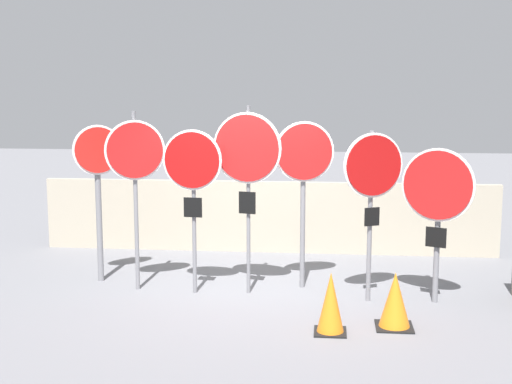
{
  "coord_description": "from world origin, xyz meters",
  "views": [
    {
      "loc": [
        1.01,
        -9.53,
        2.9
      ],
      "look_at": [
        0.04,
        0.0,
        1.4
      ],
      "focal_mm": 50.0,
      "sensor_mm": 36.0,
      "label": 1
    }
  ],
  "objects_px": {
    "stop_sign_2": "(192,172)",
    "stop_sign_0": "(98,174)",
    "stop_sign_4": "(304,167)",
    "traffic_cone_1": "(331,303)",
    "stop_sign_3": "(247,157)",
    "traffic_cone_0": "(395,300)",
    "stop_sign_5": "(373,178)",
    "stop_sign_1": "(135,162)",
    "stop_sign_6": "(438,196)"
  },
  "relations": [
    {
      "from": "stop_sign_0",
      "to": "stop_sign_3",
      "type": "relative_size",
      "value": 0.89
    },
    {
      "from": "stop_sign_0",
      "to": "traffic_cone_1",
      "type": "bearing_deg",
      "value": -57.79
    },
    {
      "from": "stop_sign_4",
      "to": "stop_sign_5",
      "type": "relative_size",
      "value": 1.04
    },
    {
      "from": "stop_sign_2",
      "to": "stop_sign_3",
      "type": "xyz_separation_m",
      "value": [
        0.73,
        0.06,
        0.2
      ]
    },
    {
      "from": "stop_sign_3",
      "to": "stop_sign_4",
      "type": "xyz_separation_m",
      "value": [
        0.75,
        0.36,
        -0.16
      ]
    },
    {
      "from": "stop_sign_3",
      "to": "stop_sign_4",
      "type": "height_order",
      "value": "stop_sign_3"
    },
    {
      "from": "stop_sign_1",
      "to": "stop_sign_6",
      "type": "xyz_separation_m",
      "value": [
        4.04,
        -0.19,
        -0.37
      ]
    },
    {
      "from": "stop_sign_0",
      "to": "traffic_cone_1",
      "type": "distance_m",
      "value": 3.99
    },
    {
      "from": "traffic_cone_0",
      "to": "traffic_cone_1",
      "type": "distance_m",
      "value": 0.8
    },
    {
      "from": "stop_sign_2",
      "to": "traffic_cone_1",
      "type": "height_order",
      "value": "stop_sign_2"
    },
    {
      "from": "stop_sign_1",
      "to": "traffic_cone_0",
      "type": "relative_size",
      "value": 3.7
    },
    {
      "from": "stop_sign_0",
      "to": "traffic_cone_0",
      "type": "relative_size",
      "value": 3.39
    },
    {
      "from": "traffic_cone_0",
      "to": "stop_sign_2",
      "type": "bearing_deg",
      "value": 157.05
    },
    {
      "from": "stop_sign_4",
      "to": "stop_sign_5",
      "type": "xyz_separation_m",
      "value": [
        0.91,
        -0.54,
        -0.06
      ]
    },
    {
      "from": "stop_sign_3",
      "to": "stop_sign_5",
      "type": "height_order",
      "value": "stop_sign_3"
    },
    {
      "from": "stop_sign_1",
      "to": "stop_sign_4",
      "type": "bearing_deg",
      "value": -12.48
    },
    {
      "from": "stop_sign_2",
      "to": "stop_sign_4",
      "type": "bearing_deg",
      "value": 20.79
    },
    {
      "from": "stop_sign_3",
      "to": "stop_sign_6",
      "type": "relative_size",
      "value": 1.25
    },
    {
      "from": "stop_sign_0",
      "to": "stop_sign_5",
      "type": "bearing_deg",
      "value": -37.62
    },
    {
      "from": "stop_sign_2",
      "to": "stop_sign_6",
      "type": "distance_m",
      "value": 3.24
    },
    {
      "from": "stop_sign_4",
      "to": "traffic_cone_1",
      "type": "bearing_deg",
      "value": -91.98
    },
    {
      "from": "stop_sign_0",
      "to": "stop_sign_4",
      "type": "distance_m",
      "value": 2.95
    },
    {
      "from": "stop_sign_3",
      "to": "stop_sign_4",
      "type": "relative_size",
      "value": 1.09
    },
    {
      "from": "stop_sign_3",
      "to": "stop_sign_0",
      "type": "bearing_deg",
      "value": -177.44
    },
    {
      "from": "stop_sign_1",
      "to": "traffic_cone_1",
      "type": "distance_m",
      "value": 3.38
    },
    {
      "from": "stop_sign_1",
      "to": "stop_sign_4",
      "type": "xyz_separation_m",
      "value": [
        2.29,
        0.33,
        -0.09
      ]
    },
    {
      "from": "stop_sign_3",
      "to": "traffic_cone_1",
      "type": "xyz_separation_m",
      "value": [
        1.14,
        -1.43,
        -1.53
      ]
    },
    {
      "from": "stop_sign_2",
      "to": "stop_sign_4",
      "type": "distance_m",
      "value": 1.54
    },
    {
      "from": "stop_sign_3",
      "to": "traffic_cone_0",
      "type": "xyz_separation_m",
      "value": [
        1.89,
        -1.17,
        -1.55
      ]
    },
    {
      "from": "stop_sign_2",
      "to": "traffic_cone_1",
      "type": "xyz_separation_m",
      "value": [
        1.87,
        -1.37,
        -1.33
      ]
    },
    {
      "from": "stop_sign_0",
      "to": "stop_sign_1",
      "type": "bearing_deg",
      "value": -59.01
    },
    {
      "from": "stop_sign_1",
      "to": "stop_sign_4",
      "type": "relative_size",
      "value": 1.06
    },
    {
      "from": "stop_sign_0",
      "to": "stop_sign_6",
      "type": "height_order",
      "value": "stop_sign_0"
    },
    {
      "from": "stop_sign_3",
      "to": "stop_sign_6",
      "type": "xyz_separation_m",
      "value": [
        2.5,
        -0.16,
        -0.45
      ]
    },
    {
      "from": "stop_sign_0",
      "to": "traffic_cone_1",
      "type": "xyz_separation_m",
      "value": [
        3.33,
        -1.83,
        -1.22
      ]
    },
    {
      "from": "stop_sign_2",
      "to": "stop_sign_5",
      "type": "height_order",
      "value": "stop_sign_5"
    },
    {
      "from": "traffic_cone_1",
      "to": "stop_sign_3",
      "type": "bearing_deg",
      "value": 128.46
    },
    {
      "from": "stop_sign_4",
      "to": "traffic_cone_1",
      "type": "height_order",
      "value": "stop_sign_4"
    },
    {
      "from": "stop_sign_2",
      "to": "stop_sign_5",
      "type": "relative_size",
      "value": 1.0
    },
    {
      "from": "stop_sign_0",
      "to": "stop_sign_5",
      "type": "distance_m",
      "value": 3.9
    },
    {
      "from": "stop_sign_2",
      "to": "traffic_cone_1",
      "type": "distance_m",
      "value": 2.67
    },
    {
      "from": "stop_sign_3",
      "to": "stop_sign_5",
      "type": "distance_m",
      "value": 1.68
    },
    {
      "from": "stop_sign_2",
      "to": "stop_sign_0",
      "type": "bearing_deg",
      "value": 167.64
    },
    {
      "from": "traffic_cone_1",
      "to": "stop_sign_2",
      "type": "bearing_deg",
      "value": 143.79
    },
    {
      "from": "stop_sign_1",
      "to": "stop_sign_5",
      "type": "relative_size",
      "value": 1.1
    },
    {
      "from": "stop_sign_3",
      "to": "traffic_cone_0",
      "type": "relative_size",
      "value": 3.81
    },
    {
      "from": "stop_sign_2",
      "to": "stop_sign_3",
      "type": "bearing_deg",
      "value": 9.79
    },
    {
      "from": "stop_sign_5",
      "to": "traffic_cone_1",
      "type": "relative_size",
      "value": 3.13
    },
    {
      "from": "stop_sign_0",
      "to": "stop_sign_2",
      "type": "height_order",
      "value": "stop_sign_0"
    },
    {
      "from": "stop_sign_1",
      "to": "traffic_cone_1",
      "type": "xyz_separation_m",
      "value": [
        2.68,
        -1.45,
        -1.45
      ]
    }
  ]
}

